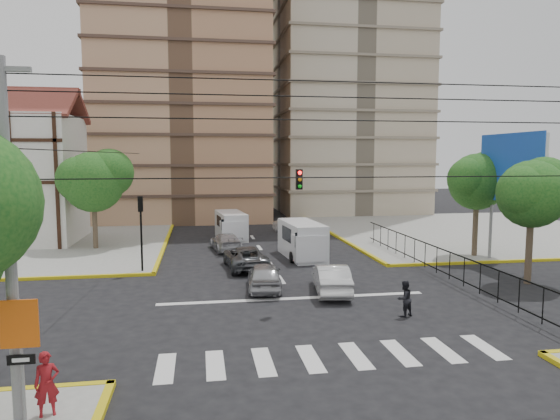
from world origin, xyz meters
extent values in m
plane|color=black|center=(0.00, 0.00, 0.00)|extent=(160.00, 160.00, 0.00)
cube|color=gray|center=(-20.00, 20.00, 0.07)|extent=(26.00, 26.00, 0.15)
cube|color=gray|center=(20.00, 20.00, 0.07)|extent=(26.00, 26.00, 0.15)
cube|color=silver|center=(0.00, -6.00, 0.01)|extent=(12.00, 2.40, 0.01)
cube|color=silver|center=(0.00, 1.20, 0.01)|extent=(13.00, 0.40, 0.01)
cube|color=#AE7A57|center=(-6.00, 36.00, 24.00)|extent=(18.00, 16.00, 48.00)
cube|color=#B8A78B|center=(14.00, 40.00, 24.00)|extent=(17.00, 16.00, 48.00)
cube|color=silver|center=(-19.00, 20.00, 5.00)|extent=(10.00, 8.00, 10.00)
cube|color=maroon|center=(-19.00, 21.90, 10.90)|extent=(10.80, 4.25, 2.65)
cylinder|color=slate|center=(14.50, 4.00, 2.15)|extent=(0.20, 0.20, 4.00)
cylinder|color=slate|center=(14.50, 8.00, 2.15)|extent=(0.20, 0.20, 4.00)
cube|color=silver|center=(14.50, 6.00, 6.15)|extent=(0.25, 6.00, 4.00)
cube|color=blue|center=(14.30, 6.00, 6.15)|extent=(0.08, 6.20, 4.20)
cylinder|color=#473828|center=(13.00, 2.00, 2.10)|extent=(0.36, 0.36, 4.20)
sphere|color=#164D19|center=(13.00, 2.00, 4.84)|extent=(3.60, 3.60, 3.60)
sphere|color=#164D19|center=(13.90, 2.30, 5.38)|extent=(2.88, 2.88, 2.88)
sphere|color=#164D19|center=(12.28, 1.70, 5.03)|extent=(2.70, 2.70, 2.70)
cylinder|color=#473828|center=(14.00, 9.00, 2.24)|extent=(0.36, 0.36, 4.48)
sphere|color=#164D19|center=(14.00, 9.00, 5.16)|extent=(3.80, 3.80, 3.80)
sphere|color=#164D19|center=(14.95, 9.30, 5.73)|extent=(3.04, 3.04, 3.04)
sphere|color=#164D19|center=(13.24, 8.70, 5.35)|extent=(2.85, 2.85, 2.85)
cylinder|color=#473828|center=(-12.00, 16.00, 2.10)|extent=(0.36, 0.36, 4.20)
sphere|color=#164D19|center=(-12.00, 16.00, 5.00)|extent=(4.40, 4.40, 4.40)
sphere|color=#164D19|center=(-10.90, 16.30, 5.67)|extent=(3.52, 3.52, 3.52)
sphere|color=#164D19|center=(-12.88, 15.70, 5.22)|extent=(3.30, 3.30, 3.30)
cylinder|color=black|center=(-7.80, 7.80, 1.90)|extent=(0.12, 0.12, 3.50)
cube|color=black|center=(-7.80, 7.80, 4.10)|extent=(0.28, 0.22, 0.90)
sphere|color=#FF0C0C|center=(-7.80, 7.80, 4.40)|extent=(0.17, 0.17, 0.17)
cube|color=black|center=(0.00, 0.00, 5.80)|extent=(0.28, 0.22, 0.90)
cylinder|color=black|center=(0.00, -9.00, 6.25)|extent=(18.00, 0.03, 0.03)
cylinder|color=slate|center=(-9.00, -9.00, 4.65)|extent=(0.28, 0.28, 9.00)
cylinder|color=slate|center=(-8.80, -9.20, 1.75)|extent=(0.08, 0.08, 3.20)
cube|color=#E5590C|center=(-8.80, -9.25, 2.75)|extent=(0.90, 0.06, 1.20)
cube|color=black|center=(-8.80, -9.25, 1.85)|extent=(0.65, 0.05, 0.25)
cube|color=silver|center=(2.42, 10.95, 1.21)|extent=(2.53, 5.40, 2.41)
cube|color=silver|center=(2.42, 8.85, 1.05)|extent=(2.09, 1.42, 1.68)
cube|color=black|center=(2.42, 8.48, 1.63)|extent=(1.94, 0.26, 0.94)
cylinder|color=black|center=(1.42, 9.27, 0.37)|extent=(0.25, 0.73, 0.73)
cylinder|color=black|center=(3.42, 9.27, 0.37)|extent=(0.25, 0.73, 0.73)
cylinder|color=black|center=(1.42, 12.62, 0.37)|extent=(0.25, 0.73, 0.73)
cylinder|color=black|center=(3.42, 12.62, 0.37)|extent=(0.25, 0.73, 0.73)
cube|color=silver|center=(-1.86, 19.45, 1.12)|extent=(2.53, 5.09, 2.25)
cube|color=silver|center=(-1.86, 17.50, 0.98)|extent=(1.98, 1.39, 1.56)
cube|color=black|center=(-1.86, 17.16, 1.51)|extent=(1.81, 0.32, 0.88)
cylinder|color=black|center=(-2.79, 17.89, 0.34)|extent=(0.25, 0.68, 0.68)
cylinder|color=black|center=(-0.93, 17.89, 0.34)|extent=(0.25, 0.68, 0.68)
cylinder|color=black|center=(-2.79, 21.02, 0.34)|extent=(0.25, 0.68, 0.68)
cylinder|color=black|center=(-0.93, 21.02, 0.34)|extent=(0.25, 0.68, 0.68)
imported|color=#A4A4A8|center=(-1.18, 3.05, 0.72)|extent=(2.10, 4.36, 1.44)
imported|color=silver|center=(2.04, 1.88, 0.74)|extent=(2.14, 4.64, 1.47)
imported|color=#53555A|center=(-1.69, 8.14, 0.69)|extent=(2.67, 5.13, 1.38)
imported|color=#AEAEB3|center=(-2.58, 14.27, 0.65)|extent=(2.46, 4.69, 1.30)
imported|color=#2A2A2C|center=(2.61, 16.01, 0.66)|extent=(1.94, 4.02, 1.32)
imported|color=white|center=(3.34, 21.55, 0.73)|extent=(2.22, 4.63, 1.46)
imported|color=maroon|center=(-8.37, -8.81, 0.99)|extent=(0.71, 0.58, 1.68)
imported|color=black|center=(4.16, -2.23, 0.78)|extent=(0.92, 0.83, 1.55)
camera|label=1|loc=(-4.42, -21.87, 6.78)|focal=32.00mm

